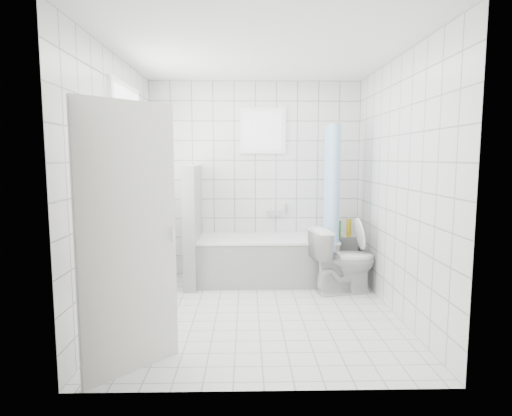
{
  "coord_description": "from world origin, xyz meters",
  "views": [
    {
      "loc": [
        -0.12,
        -4.27,
        1.59
      ],
      "look_at": [
        -0.02,
        0.35,
        1.05
      ],
      "focal_mm": 30.0,
      "sensor_mm": 36.0,
      "label": 1
    }
  ],
  "objects": [
    {
      "name": "ground",
      "position": [
        0.0,
        0.0,
        0.0
      ],
      "size": [
        3.0,
        3.0,
        0.0
      ],
      "primitive_type": "plane",
      "color": "white",
      "rests_on": "ground"
    },
    {
      "name": "ceiling",
      "position": [
        0.0,
        0.0,
        2.6
      ],
      "size": [
        3.0,
        3.0,
        0.0
      ],
      "primitive_type": "plane",
      "rotation": [
        3.14,
        0.0,
        0.0
      ],
      "color": "white",
      "rests_on": "ground"
    },
    {
      "name": "wall_back",
      "position": [
        0.0,
        1.5,
        1.3
      ],
      "size": [
        2.8,
        0.02,
        2.6
      ],
      "primitive_type": "cube",
      "color": "white",
      "rests_on": "ground"
    },
    {
      "name": "wall_front",
      "position": [
        0.0,
        -1.5,
        1.3
      ],
      "size": [
        2.8,
        0.02,
        2.6
      ],
      "primitive_type": "cube",
      "color": "white",
      "rests_on": "ground"
    },
    {
      "name": "wall_left",
      "position": [
        -1.4,
        0.0,
        1.3
      ],
      "size": [
        0.02,
        3.0,
        2.6
      ],
      "primitive_type": "cube",
      "color": "white",
      "rests_on": "ground"
    },
    {
      "name": "wall_right",
      "position": [
        1.4,
        0.0,
        1.3
      ],
      "size": [
        0.02,
        3.0,
        2.6
      ],
      "primitive_type": "cube",
      "color": "white",
      "rests_on": "ground"
    },
    {
      "name": "window_left",
      "position": [
        -1.35,
        0.3,
        1.6
      ],
      "size": [
        0.01,
        0.9,
        1.4
      ],
      "primitive_type": "cube",
      "color": "white",
      "rests_on": "wall_left"
    },
    {
      "name": "window_back",
      "position": [
        0.1,
        1.46,
        1.95
      ],
      "size": [
        0.5,
        0.01,
        0.5
      ],
      "primitive_type": "cube",
      "color": "white",
      "rests_on": "wall_back"
    },
    {
      "name": "window_sill",
      "position": [
        -1.31,
        0.3,
        0.86
      ],
      "size": [
        0.18,
        1.02,
        0.08
      ],
      "primitive_type": "cube",
      "color": "white",
      "rests_on": "wall_left"
    },
    {
      "name": "door",
      "position": [
        -0.97,
        -1.19,
        1.0
      ],
      "size": [
        0.58,
        0.61,
        2.0
      ],
      "primitive_type": "cube",
      "rotation": [
        0.0,
        0.0,
        -0.76
      ],
      "color": "silver",
      "rests_on": "ground"
    },
    {
      "name": "bathtub",
      "position": [
        0.14,
        1.12,
        0.29
      ],
      "size": [
        1.74,
        0.77,
        0.58
      ],
      "color": "white",
      "rests_on": "ground"
    },
    {
      "name": "partition_wall",
      "position": [
        -0.8,
        1.07,
        0.75
      ],
      "size": [
        0.15,
        0.85,
        1.5
      ],
      "primitive_type": "cube",
      "color": "white",
      "rests_on": "ground"
    },
    {
      "name": "tiled_ledge",
      "position": [
        1.16,
        1.38,
        0.28
      ],
      "size": [
        0.4,
        0.24,
        0.55
      ],
      "primitive_type": "cube",
      "color": "white",
      "rests_on": "ground"
    },
    {
      "name": "toilet",
      "position": [
        1.03,
        0.65,
        0.39
      ],
      "size": [
        0.84,
        0.58,
        0.78
      ],
      "primitive_type": "imported",
      "rotation": [
        0.0,
        0.0,
        1.78
      ],
      "color": "white",
      "rests_on": "ground"
    },
    {
      "name": "curtain_rod",
      "position": [
        0.95,
        1.1,
        2.0
      ],
      "size": [
        0.02,
        0.8,
        0.02
      ],
      "primitive_type": "cylinder",
      "rotation": [
        1.57,
        0.0,
        0.0
      ],
      "color": "silver",
      "rests_on": "wall_back"
    },
    {
      "name": "shower_curtain",
      "position": [
        0.95,
        0.97,
        1.1
      ],
      "size": [
        0.14,
        0.48,
        1.78
      ],
      "primitive_type": null,
      "color": "#51A2EE",
      "rests_on": "curtain_rod"
    },
    {
      "name": "tub_faucet",
      "position": [
        0.24,
        1.46,
        0.85
      ],
      "size": [
        0.18,
        0.06,
        0.06
      ],
      "primitive_type": "cube",
      "color": "silver",
      "rests_on": "wall_back"
    },
    {
      "name": "sill_bottles",
      "position": [
        -1.3,
        0.24,
        1.01
      ],
      "size": [
        0.15,
        0.75,
        0.28
      ],
      "color": "#DA5579",
      "rests_on": "window_sill"
    },
    {
      "name": "ledge_bottles",
      "position": [
        1.15,
        1.33,
        0.66
      ],
      "size": [
        0.21,
        0.14,
        0.24
      ],
      "color": "green",
      "rests_on": "tiled_ledge"
    }
  ]
}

